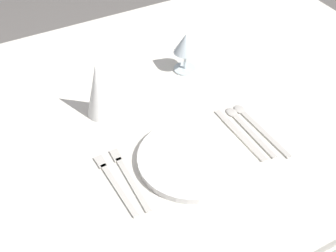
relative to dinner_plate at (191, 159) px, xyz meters
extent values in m
cube|color=silver|center=(-0.04, 0.21, -0.03)|extent=(1.80, 1.10, 0.04)
cube|color=silver|center=(-0.04, 0.76, -0.14)|extent=(1.80, 0.01, 0.18)
cylinder|color=brown|center=(0.76, 0.66, -0.40)|extent=(0.07, 0.07, 0.70)
cylinder|color=white|center=(0.00, 0.00, 0.00)|extent=(0.27, 0.27, 0.02)
cube|color=beige|center=(-0.16, 0.00, -0.01)|extent=(0.02, 0.18, 0.00)
cube|color=beige|center=(-0.16, 0.10, -0.01)|extent=(0.02, 0.04, 0.00)
cube|color=beige|center=(-0.19, 0.00, -0.01)|extent=(0.02, 0.18, 0.00)
cube|color=beige|center=(-0.20, 0.10, -0.01)|extent=(0.02, 0.04, 0.00)
cube|color=beige|center=(0.16, 0.00, -0.01)|extent=(0.02, 0.17, 0.00)
cube|color=beige|center=(0.16, 0.10, -0.01)|extent=(0.02, 0.06, 0.00)
cube|color=beige|center=(0.19, 0.00, -0.01)|extent=(0.01, 0.18, 0.00)
ellipsoid|color=beige|center=(0.19, 0.10, -0.01)|extent=(0.03, 0.04, 0.01)
cube|color=beige|center=(0.22, -0.01, -0.01)|extent=(0.02, 0.20, 0.00)
ellipsoid|color=beige|center=(0.22, 0.10, -0.01)|extent=(0.03, 0.04, 0.01)
cylinder|color=silver|center=(0.18, 0.34, -0.01)|extent=(0.07, 0.07, 0.01)
cylinder|color=silver|center=(0.18, 0.34, 0.03)|extent=(0.01, 0.01, 0.06)
cone|color=silver|center=(0.18, 0.34, 0.09)|extent=(0.07, 0.07, 0.06)
cone|color=white|center=(-0.13, 0.27, 0.07)|extent=(0.08, 0.08, 0.16)
camera|label=1|loc=(-0.39, -0.61, 0.80)|focal=46.43mm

